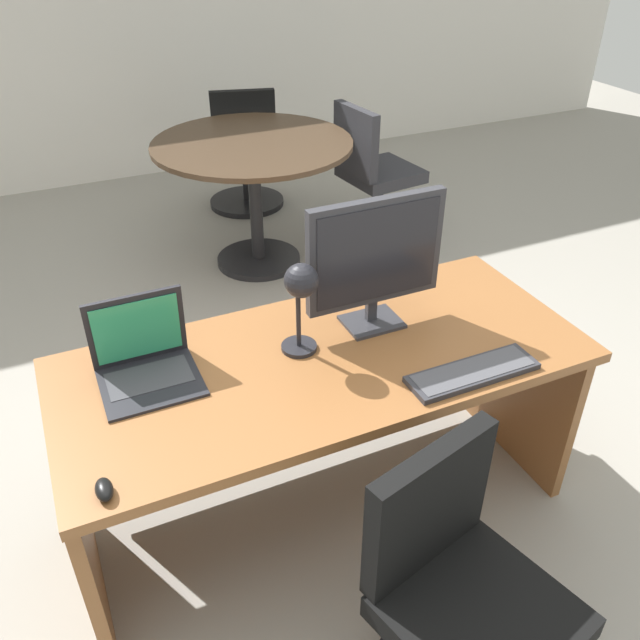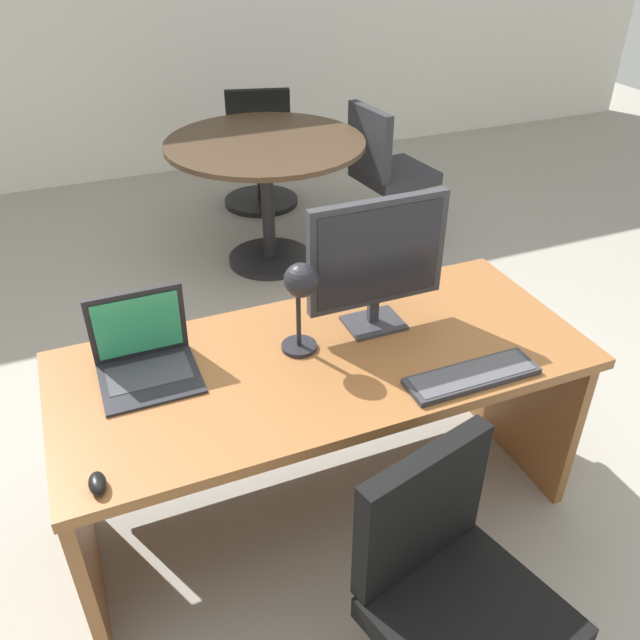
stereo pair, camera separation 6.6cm
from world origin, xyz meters
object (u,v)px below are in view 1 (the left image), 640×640
object	(u,v)px
meeting_table	(254,173)
meeting_chair_near	(245,162)
office_chair	(462,612)
desk	(319,395)
monitor	(375,256)
keyboard	(473,372)
desk_lamp	(301,291)
meeting_chair_far	(374,182)
laptop	(143,352)
mouse	(104,490)

from	to	relation	value
meeting_table	meeting_chair_near	distance (m)	0.92
office_chair	meeting_table	size ratio (longest dim) A/B	0.70
desk	meeting_table	size ratio (longest dim) A/B	1.49
monitor	keyboard	distance (m)	0.49
keyboard	desk_lamp	distance (m)	0.60
meeting_table	meeting_chair_far	world-z (taller)	meeting_chair_far
office_chair	meeting_chair_near	xyz separation A→B (m)	(0.61, 3.62, 0.03)
desk	meeting_table	bearing A→B (deg)	76.77
keyboard	meeting_table	bearing A→B (deg)	88.09
meeting_chair_near	meeting_chair_far	distance (m)	1.00
desk	desk_lamp	bearing A→B (deg)	179.81
laptop	keyboard	xyz separation A→B (m)	(0.94, -0.45, -0.07)
mouse	desk_lamp	size ratio (longest dim) A/B	0.24
keyboard	desk_lamp	bearing A→B (deg)	142.96
monitor	desk_lamp	size ratio (longest dim) A/B	1.47
office_chair	meeting_table	distance (m)	2.81
laptop	meeting_chair_near	bearing A→B (deg)	65.40
monitor	keyboard	world-z (taller)	monitor
monitor	meeting_chair_far	world-z (taller)	monitor
office_chair	desk	bearing A→B (deg)	95.35
laptop	keyboard	distance (m)	1.04
desk	keyboard	xyz separation A→B (m)	(0.38, -0.34, 0.22)
laptop	meeting_table	distance (m)	2.12
meeting_chair_far	mouse	bearing A→B (deg)	-131.01
desk	meeting_chair_far	world-z (taller)	meeting_chair_far
desk_lamp	meeting_chair_far	distance (m)	2.57
mouse	desk_lamp	distance (m)	0.81
laptop	meeting_chair_near	xyz separation A→B (m)	(1.24, 2.70, -0.46)
desk_lamp	keyboard	bearing A→B (deg)	-37.04
desk	desk_lamp	world-z (taller)	desk_lamp
meeting_table	desk_lamp	bearing A→B (deg)	-104.92
meeting_chair_near	keyboard	bearing A→B (deg)	-95.41
mouse	meeting_table	size ratio (longest dim) A/B	0.07
meeting_table	meeting_chair_near	xyz separation A→B (m)	(0.22, 0.86, -0.24)
desk_lamp	office_chair	bearing A→B (deg)	-80.38
laptop	desk_lamp	xyz separation A→B (m)	(0.49, -0.11, 0.16)
desk_lamp	meeting_chair_far	size ratio (longest dim) A/B	0.38
meeting_chair_near	office_chair	bearing A→B (deg)	-99.51
mouse	meeting_chair_far	world-z (taller)	meeting_chair_far
keyboard	office_chair	distance (m)	0.70
monitor	desk	bearing A→B (deg)	-166.05
keyboard	meeting_chair_far	size ratio (longest dim) A/B	0.49
meeting_table	meeting_chair_near	world-z (taller)	meeting_chair_near
keyboard	meeting_table	distance (m)	2.30
desk	office_chair	distance (m)	0.84
desk	mouse	size ratio (longest dim) A/B	21.66
desk	laptop	distance (m)	0.63
desk	monitor	size ratio (longest dim) A/B	3.57
desk	mouse	distance (m)	0.87
meeting_table	meeting_chair_far	xyz separation A→B (m)	(0.88, 0.11, -0.24)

